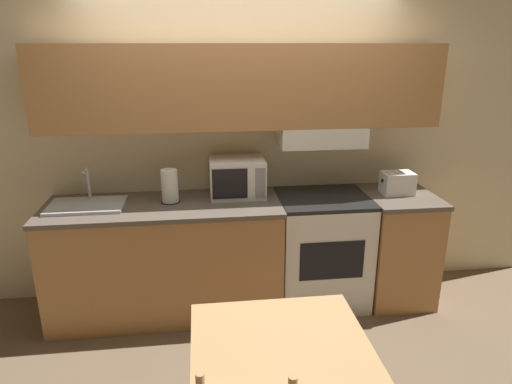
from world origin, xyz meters
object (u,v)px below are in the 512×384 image
object	(u,v)px
toaster	(397,183)
stove_range	(321,249)
microwave	(237,177)
dining_table	(280,365)
sink_basin	(87,205)
paper_towel_roll	(170,186)

from	to	relation	value
toaster	stove_range	bearing A→B (deg)	-179.86
microwave	dining_table	world-z (taller)	microwave
sink_basin	dining_table	size ratio (longest dim) A/B	0.66
microwave	toaster	bearing A→B (deg)	-5.41
stove_range	dining_table	distance (m)	1.72
sink_basin	dining_table	distance (m)	2.01
sink_basin	stove_range	bearing A→B (deg)	0.42
toaster	sink_basin	xyz separation A→B (m)	(-2.45, -0.01, -0.07)
stove_range	toaster	xyz separation A→B (m)	(0.61, 0.00, 0.55)
stove_range	sink_basin	world-z (taller)	sink_basin
stove_range	dining_table	bearing A→B (deg)	-111.61
paper_towel_roll	sink_basin	bearing A→B (deg)	-176.60
toaster	dining_table	distance (m)	2.05
microwave	toaster	xyz separation A→B (m)	(1.30, -0.12, -0.06)
toaster	sink_basin	distance (m)	2.45
microwave	paper_towel_roll	xyz separation A→B (m)	(-0.53, -0.10, -0.02)
sink_basin	paper_towel_roll	distance (m)	0.63
stove_range	dining_table	world-z (taller)	stove_range
stove_range	toaster	bearing A→B (deg)	0.14
stove_range	toaster	distance (m)	0.83
sink_basin	paper_towel_roll	world-z (taller)	sink_basin
toaster	sink_basin	world-z (taller)	sink_basin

